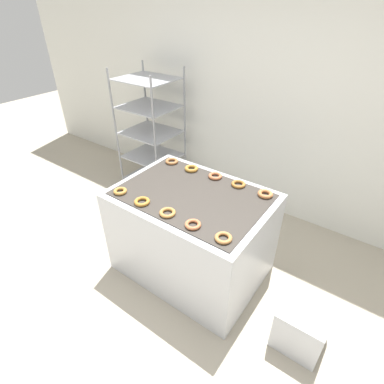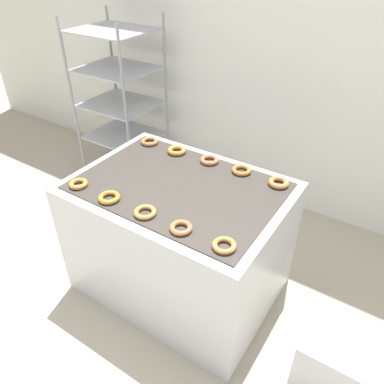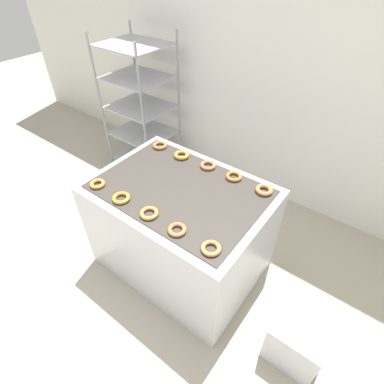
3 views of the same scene
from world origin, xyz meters
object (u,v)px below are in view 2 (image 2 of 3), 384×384
at_px(donut_near_rightmost, 224,245).
at_px(donut_far_rightmost, 279,183).
at_px(donut_near_left, 109,197).
at_px(donut_far_center, 209,160).
at_px(donut_far_right, 241,170).
at_px(glaze_bin, 333,359).
at_px(donut_near_right, 181,228).
at_px(donut_far_left, 177,151).
at_px(baking_rack_cart, 121,104).
at_px(fryer_machine, 180,239).
at_px(donut_far_leftmost, 150,141).
at_px(donut_near_leftmost, 78,184).
at_px(donut_near_center, 145,212).

xyz_separation_m(donut_near_rightmost, donut_far_rightmost, (0.01, 0.66, 0.00)).
relative_size(donut_near_left, donut_far_center, 1.00).
distance_m(donut_far_right, donut_far_rightmost, 0.26).
relative_size(glaze_bin, donut_near_rightmost, 3.06).
distance_m(donut_near_right, donut_far_center, 0.72).
bearing_deg(donut_far_rightmost, donut_far_right, 177.94).
xyz_separation_m(donut_far_left, donut_far_right, (0.50, 0.01, -0.00)).
height_order(baking_rack_cart, donut_far_rightmost, baking_rack_cart).
relative_size(fryer_machine, donut_far_leftmost, 10.35).
distance_m(donut_near_leftmost, donut_far_right, 1.01).
bearing_deg(donut_near_leftmost, donut_far_right, 42.14).
bearing_deg(donut_near_center, donut_far_rightmost, 53.48).
bearing_deg(donut_near_leftmost, donut_near_right, 0.14).
relative_size(donut_near_rightmost, donut_far_center, 0.96).
bearing_deg(donut_far_leftmost, baking_rack_cart, 144.61).
bearing_deg(donut_far_left, fryer_machine, -53.49).
bearing_deg(baking_rack_cart, donut_far_leftmost, -35.39).
bearing_deg(donut_near_leftmost, donut_far_center, 52.95).
bearing_deg(donut_near_right, fryer_machine, 126.73).
height_order(donut_near_left, donut_far_leftmost, same).
xyz_separation_m(glaze_bin, donut_near_left, (-1.36, -0.21, 0.69)).
bearing_deg(donut_far_rightmost, donut_far_left, -179.66).
height_order(donut_near_right, donut_near_rightmost, same).
bearing_deg(donut_near_right, donut_far_leftmost, 137.76).
distance_m(donut_near_left, donut_near_rightmost, 0.75).
bearing_deg(donut_near_center, donut_near_left, -178.58).
xyz_separation_m(glaze_bin, donut_far_center, (-1.10, 0.47, 0.69)).
distance_m(donut_near_rightmost, donut_far_center, 0.83).
xyz_separation_m(donut_near_center, donut_far_left, (-0.26, 0.66, 0.00)).
bearing_deg(donut_far_left, donut_near_center, -68.88).
height_order(donut_near_left, donut_far_left, donut_far_left).
distance_m(fryer_machine, donut_near_leftmost, 0.75).
relative_size(glaze_bin, donut_near_center, 2.97).
height_order(baking_rack_cart, donut_near_left, baking_rack_cart).
relative_size(donut_far_right, donut_far_rightmost, 0.99).
relative_size(donut_near_leftmost, donut_far_leftmost, 0.90).
distance_m(donut_near_leftmost, donut_far_center, 0.85).
bearing_deg(glaze_bin, donut_far_rightmost, 142.72).
bearing_deg(fryer_machine, donut_near_center, -88.16).
xyz_separation_m(fryer_machine, donut_far_rightmost, (0.51, 0.34, 0.45)).
height_order(donut_near_right, donut_far_rightmost, donut_far_rightmost).
height_order(fryer_machine, donut_near_leftmost, donut_near_leftmost).
distance_m(glaze_bin, donut_near_left, 1.54).
bearing_deg(glaze_bin, donut_far_left, 161.40).
height_order(donut_near_right, donut_far_center, donut_far_center).
height_order(donut_far_leftmost, donut_far_center, same).
xyz_separation_m(donut_far_leftmost, donut_far_right, (0.74, 0.01, -0.00)).
distance_m(glaze_bin, donut_far_rightmost, 1.03).
bearing_deg(donut_far_right, donut_near_center, -109.44).
bearing_deg(donut_far_rightmost, donut_near_right, -110.97).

